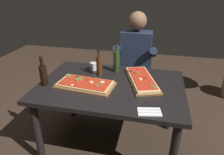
{
  "coord_description": "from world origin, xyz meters",
  "views": [
    {
      "loc": [
        0.4,
        -1.71,
        1.66
      ],
      "look_at": [
        0.0,
        0.05,
        0.79
      ],
      "focal_mm": 32.58,
      "sensor_mm": 36.0,
      "label": 1
    }
  ],
  "objects_px": {
    "dining_table": "(111,93)",
    "oil_bottle_amber": "(43,74)",
    "pizza_rectangular_left": "(142,79)",
    "seated_diner": "(135,59)",
    "vinegar_bottle_green": "(116,61)",
    "tumbler_near_camera": "(93,67)",
    "wine_bottle_dark": "(99,65)",
    "pizza_rectangular_front": "(85,84)",
    "diner_chair": "(135,74)"
  },
  "relations": [
    {
      "from": "dining_table",
      "to": "oil_bottle_amber",
      "type": "relative_size",
      "value": 4.88
    },
    {
      "from": "pizza_rectangular_left",
      "to": "dining_table",
      "type": "bearing_deg",
      "value": -154.11
    },
    {
      "from": "seated_diner",
      "to": "vinegar_bottle_green",
      "type": "bearing_deg",
      "value": -111.11
    },
    {
      "from": "tumbler_near_camera",
      "to": "wine_bottle_dark",
      "type": "bearing_deg",
      "value": -47.79
    },
    {
      "from": "pizza_rectangular_front",
      "to": "pizza_rectangular_left",
      "type": "xyz_separation_m",
      "value": [
        0.52,
        0.23,
        -0.0
      ]
    },
    {
      "from": "dining_table",
      "to": "vinegar_bottle_green",
      "type": "distance_m",
      "value": 0.39
    },
    {
      "from": "oil_bottle_amber",
      "to": "pizza_rectangular_left",
      "type": "bearing_deg",
      "value": 17.41
    },
    {
      "from": "wine_bottle_dark",
      "to": "tumbler_near_camera",
      "type": "relative_size",
      "value": 3.23
    },
    {
      "from": "diner_chair",
      "to": "pizza_rectangular_left",
      "type": "bearing_deg",
      "value": -79.31
    },
    {
      "from": "oil_bottle_amber",
      "to": "tumbler_near_camera",
      "type": "xyz_separation_m",
      "value": [
        0.35,
        0.45,
        -0.07
      ]
    },
    {
      "from": "wine_bottle_dark",
      "to": "pizza_rectangular_left",
      "type": "bearing_deg",
      "value": -5.56
    },
    {
      "from": "diner_chair",
      "to": "vinegar_bottle_green",
      "type": "bearing_deg",
      "value": -106.7
    },
    {
      "from": "dining_table",
      "to": "diner_chair",
      "type": "height_order",
      "value": "diner_chair"
    },
    {
      "from": "wine_bottle_dark",
      "to": "diner_chair",
      "type": "xyz_separation_m",
      "value": [
        0.32,
        0.67,
        -0.37
      ]
    },
    {
      "from": "seated_diner",
      "to": "dining_table",
      "type": "bearing_deg",
      "value": -101.46
    },
    {
      "from": "dining_table",
      "to": "diner_chair",
      "type": "relative_size",
      "value": 1.61
    },
    {
      "from": "dining_table",
      "to": "pizza_rectangular_front",
      "type": "bearing_deg",
      "value": -158.92
    },
    {
      "from": "vinegar_bottle_green",
      "to": "tumbler_near_camera",
      "type": "height_order",
      "value": "vinegar_bottle_green"
    },
    {
      "from": "wine_bottle_dark",
      "to": "tumbler_near_camera",
      "type": "bearing_deg",
      "value": 132.21
    },
    {
      "from": "oil_bottle_amber",
      "to": "seated_diner",
      "type": "distance_m",
      "value": 1.18
    },
    {
      "from": "pizza_rectangular_front",
      "to": "oil_bottle_amber",
      "type": "relative_size",
      "value": 2.0
    },
    {
      "from": "wine_bottle_dark",
      "to": "tumbler_near_camera",
      "type": "distance_m",
      "value": 0.17
    },
    {
      "from": "wine_bottle_dark",
      "to": "seated_diner",
      "type": "height_order",
      "value": "seated_diner"
    },
    {
      "from": "pizza_rectangular_left",
      "to": "oil_bottle_amber",
      "type": "relative_size",
      "value": 2.27
    },
    {
      "from": "vinegar_bottle_green",
      "to": "wine_bottle_dark",
      "type": "bearing_deg",
      "value": -138.68
    },
    {
      "from": "diner_chair",
      "to": "seated_diner",
      "type": "xyz_separation_m",
      "value": [
        0.0,
        -0.12,
        0.26
      ]
    },
    {
      "from": "dining_table",
      "to": "pizza_rectangular_left",
      "type": "bearing_deg",
      "value": 25.89
    },
    {
      "from": "wine_bottle_dark",
      "to": "seated_diner",
      "type": "bearing_deg",
      "value": 60.31
    },
    {
      "from": "dining_table",
      "to": "tumbler_near_camera",
      "type": "relative_size",
      "value": 15.98
    },
    {
      "from": "pizza_rectangular_front",
      "to": "seated_diner",
      "type": "bearing_deg",
      "value": 65.2
    },
    {
      "from": "wine_bottle_dark",
      "to": "oil_bottle_amber",
      "type": "distance_m",
      "value": 0.56
    },
    {
      "from": "oil_bottle_amber",
      "to": "tumbler_near_camera",
      "type": "relative_size",
      "value": 3.28
    },
    {
      "from": "pizza_rectangular_left",
      "to": "oil_bottle_amber",
      "type": "bearing_deg",
      "value": -162.59
    },
    {
      "from": "vinegar_bottle_green",
      "to": "seated_diner",
      "type": "xyz_separation_m",
      "value": [
        0.16,
        0.42,
        -0.12
      ]
    },
    {
      "from": "oil_bottle_amber",
      "to": "diner_chair",
      "type": "bearing_deg",
      "value": 52.35
    },
    {
      "from": "pizza_rectangular_front",
      "to": "diner_chair",
      "type": "height_order",
      "value": "diner_chair"
    },
    {
      "from": "oil_bottle_amber",
      "to": "dining_table",
      "type": "bearing_deg",
      "value": 13.25
    },
    {
      "from": "oil_bottle_amber",
      "to": "diner_chair",
      "type": "relative_size",
      "value": 0.33
    },
    {
      "from": "seated_diner",
      "to": "wine_bottle_dark",
      "type": "bearing_deg",
      "value": -119.69
    },
    {
      "from": "dining_table",
      "to": "vinegar_bottle_green",
      "type": "height_order",
      "value": "vinegar_bottle_green"
    },
    {
      "from": "pizza_rectangular_front",
      "to": "seated_diner",
      "type": "distance_m",
      "value": 0.91
    },
    {
      "from": "dining_table",
      "to": "tumbler_near_camera",
      "type": "bearing_deg",
      "value": 132.36
    },
    {
      "from": "vinegar_bottle_green",
      "to": "tumbler_near_camera",
      "type": "distance_m",
      "value": 0.27
    },
    {
      "from": "pizza_rectangular_left",
      "to": "diner_chair",
      "type": "distance_m",
      "value": 0.78
    },
    {
      "from": "pizza_rectangular_front",
      "to": "vinegar_bottle_green",
      "type": "xyz_separation_m",
      "value": [
        0.22,
        0.41,
        0.11
      ]
    },
    {
      "from": "tumbler_near_camera",
      "to": "seated_diner",
      "type": "relative_size",
      "value": 0.07
    },
    {
      "from": "dining_table",
      "to": "pizza_rectangular_left",
      "type": "height_order",
      "value": "pizza_rectangular_left"
    },
    {
      "from": "pizza_rectangular_left",
      "to": "seated_diner",
      "type": "xyz_separation_m",
      "value": [
        -0.14,
        0.6,
        -0.02
      ]
    },
    {
      "from": "pizza_rectangular_left",
      "to": "tumbler_near_camera",
      "type": "distance_m",
      "value": 0.58
    },
    {
      "from": "dining_table",
      "to": "wine_bottle_dark",
      "type": "relative_size",
      "value": 4.94
    }
  ]
}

